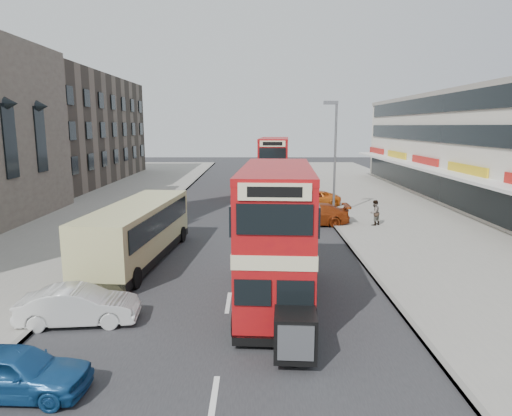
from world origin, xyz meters
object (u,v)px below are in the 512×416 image
(pedestrian_near, at_px, (375,213))
(car_right_b, at_px, (311,199))
(bus_second, at_px, (274,166))
(coach, at_px, (138,230))
(car_left_near, at_px, (14,371))
(car_left_front, at_px, (79,306))
(car_right_a, at_px, (312,214))
(cyclist, at_px, (297,208))
(bus_main, at_px, (277,235))
(street_lamp, at_px, (334,150))
(car_right_c, at_px, (287,180))

(pedestrian_near, bearing_deg, car_right_b, -104.79)
(bus_second, distance_m, coach, 22.09)
(car_left_near, relative_size, car_right_b, 0.79)
(car_left_front, relative_size, car_right_a, 0.78)
(car_right_a, relative_size, car_right_b, 1.06)
(pedestrian_near, bearing_deg, coach, -8.72)
(cyclist, bearing_deg, bus_second, 99.30)
(bus_main, xyz_separation_m, car_right_b, (3.73, 20.09, -1.92))
(coach, bearing_deg, car_left_front, -86.02)
(street_lamp, relative_size, pedestrian_near, 4.93)
(car_left_near, bearing_deg, car_left_front, 2.64)
(bus_main, xyz_separation_m, cyclist, (2.23, 15.88, -1.90))
(car_right_b, bearing_deg, bus_second, -160.59)
(street_lamp, xyz_separation_m, bus_second, (-3.78, 10.08, -2.07))
(bus_second, relative_size, car_left_near, 2.63)
(street_lamp, distance_m, coach, 15.80)
(car_right_a, height_order, pedestrian_near, pedestrian_near)
(bus_main, distance_m, car_right_c, 32.22)
(car_left_front, height_order, car_right_b, car_right_b)
(car_right_c, bearing_deg, car_right_b, 7.11)
(street_lamp, relative_size, car_right_b, 1.77)
(bus_main, distance_m, car_right_a, 13.72)
(car_right_a, bearing_deg, car_left_near, -26.17)
(coach, distance_m, car_left_front, 7.13)
(car_right_a, bearing_deg, coach, -49.13)
(car_right_a, height_order, cyclist, cyclist)
(bus_second, height_order, car_right_b, bus_second)
(car_right_c, height_order, cyclist, cyclist)
(street_lamp, height_order, car_right_c, street_lamp)
(coach, bearing_deg, car_right_c, 76.67)
(car_right_c, bearing_deg, pedestrian_near, 14.15)
(car_right_b, bearing_deg, pedestrian_near, 17.30)
(coach, distance_m, car_right_c, 28.27)
(bus_main, height_order, car_left_front, bus_main)
(car_left_near, bearing_deg, street_lamp, -24.70)
(street_lamp, xyz_separation_m, car_right_c, (-2.11, 16.07, -4.05))
(coach, relative_size, car_right_a, 2.03)
(bus_second, bearing_deg, pedestrian_near, 117.75)
(coach, distance_m, car_right_b, 17.96)
(bus_second, xyz_separation_m, pedestrian_near, (5.89, -13.53, -1.74))
(car_left_near, height_order, car_right_b, car_right_b)
(bus_second, height_order, car_left_near, bus_second)
(car_right_c, distance_m, pedestrian_near, 19.98)
(coach, height_order, cyclist, coach)
(coach, height_order, car_left_near, coach)
(street_lamp, xyz_separation_m, car_right_b, (-1.03, 4.10, -4.15))
(pedestrian_near, bearing_deg, street_lamp, -95.90)
(car_left_near, relative_size, car_left_front, 0.95)
(bus_second, distance_m, car_right_a, 13.10)
(bus_main, height_order, car_right_a, bus_main)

